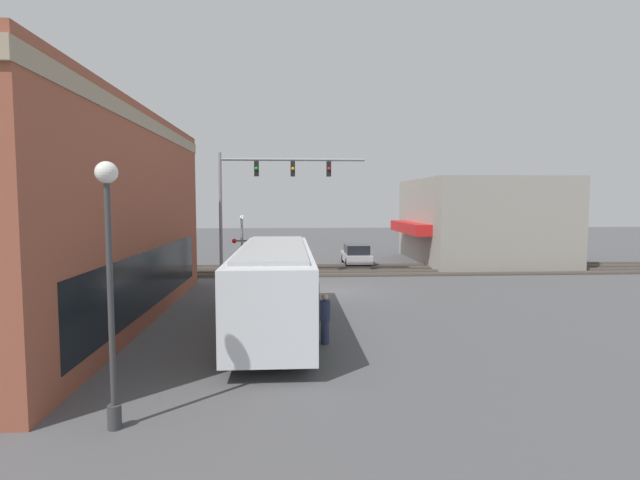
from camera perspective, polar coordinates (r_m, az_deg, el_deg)
The scene contains 12 objects.
ground_plane at distance 25.84m, azimuth 1.54°, elevation -5.85°, with size 120.00×120.00×0.00m, color #4C4C4F.
brick_building at distance 21.48m, azimuth -29.87°, elevation 2.30°, with size 18.65×8.63×8.08m.
shop_building at distance 40.39m, azimuth 17.69°, elevation 2.15°, with size 12.29×10.97×6.29m.
city_bus at distance 18.03m, azimuth -5.24°, elevation -4.97°, with size 11.09×2.59×3.04m.
traffic_signal_gantry at distance 30.33m, azimuth -6.37°, elevation 6.32°, with size 0.42×8.79×7.51m.
crossing_signal at distance 29.59m, azimuth -8.90°, elevation -0.10°, with size 1.41×1.18×3.81m.
streetlamp at distance 10.79m, azimuth -22.90°, elevation -3.45°, with size 0.44×0.44×5.42m.
rail_track_near at distance 31.73m, azimuth 0.59°, elevation -3.86°, with size 2.60×60.00×0.15m.
rail_track_far at distance 34.90m, azimuth 0.21°, elevation -3.10°, with size 2.60×60.00×0.15m.
parked_car_silver at distance 36.41m, azimuth 4.16°, elevation -1.74°, with size 4.47×1.82×1.49m.
pedestrian_near_bus at distance 16.36m, azimuth 0.58°, elevation -8.97°, with size 0.34×0.34×1.64m.
pedestrian_at_crossing at distance 30.00m, azimuth -7.89°, elevation -2.70°, with size 0.34×0.34×1.77m.
Camera 1 is at (-25.32, 2.25, 4.64)m, focal length 28.00 mm.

